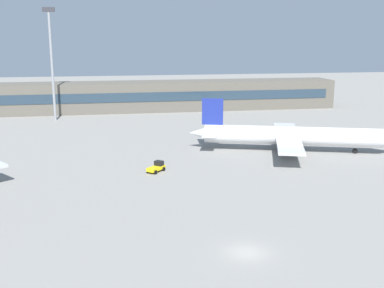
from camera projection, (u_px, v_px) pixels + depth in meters
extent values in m
plane|color=gray|center=(186.00, 160.00, 89.49)|extent=(400.00, 400.00, 0.00)
cube|color=#5B564C|center=(154.00, 96.00, 148.54)|extent=(115.37, 12.00, 9.00)
cube|color=#263847|center=(156.00, 97.00, 142.63)|extent=(109.61, 0.16, 2.80)
cylinder|color=silver|center=(292.00, 136.00, 95.23)|extent=(34.79, 14.51, 3.73)
cone|color=silver|center=(198.00, 133.00, 97.84)|extent=(4.36, 3.64, 2.61)
cube|color=navy|center=(213.00, 112.00, 96.42)|extent=(4.22, 1.68, 5.40)
cube|color=silver|center=(211.00, 133.00, 97.43)|extent=(5.66, 10.20, 0.24)
cube|color=silver|center=(287.00, 137.00, 95.43)|extent=(13.62, 29.49, 0.49)
cylinder|color=gray|center=(289.00, 150.00, 90.05)|extent=(3.60, 2.84, 1.97)
cylinder|color=gray|center=(286.00, 138.00, 101.43)|extent=(3.60, 2.84, 1.97)
cylinder|color=black|center=(355.00, 151.00, 94.16)|extent=(1.06, 0.68, 0.98)
cylinder|color=black|center=(283.00, 152.00, 93.64)|extent=(1.06, 0.68, 0.98)
cylinder|color=black|center=(281.00, 146.00, 98.58)|extent=(1.06, 0.68, 0.98)
cube|color=yellow|center=(156.00, 168.00, 81.29)|extent=(3.52, 3.68, 0.60)
cube|color=black|center=(159.00, 163.00, 81.89)|extent=(1.78, 1.75, 0.90)
cylinder|color=black|center=(164.00, 169.00, 81.95)|extent=(0.65, 0.69, 0.70)
cylinder|color=black|center=(156.00, 168.00, 82.75)|extent=(0.65, 0.69, 0.70)
cylinder|color=black|center=(156.00, 172.00, 79.96)|extent=(0.65, 0.69, 0.70)
cylinder|color=black|center=(148.00, 171.00, 80.77)|extent=(0.65, 0.69, 0.70)
cylinder|color=gray|center=(52.00, 67.00, 128.40)|extent=(0.70, 0.70, 29.14)
cube|color=#333338|center=(48.00, 9.00, 125.03)|extent=(3.20, 0.80, 1.20)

